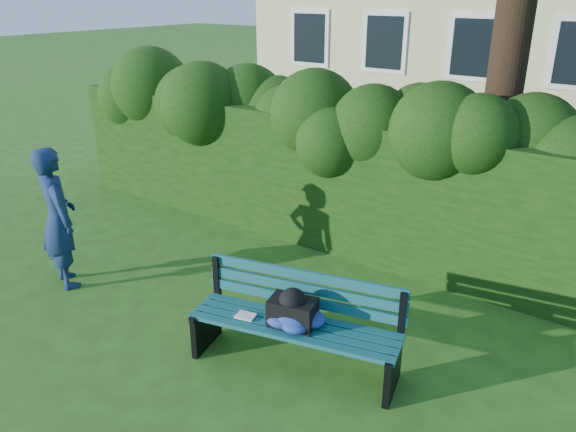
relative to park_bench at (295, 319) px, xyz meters
The scene contains 4 objects.
ground 1.15m from the park_bench, 149.62° to the left, with size 80.00×80.00×0.00m, color #31541B.
hedge 2.89m from the park_bench, 108.13° to the left, with size 10.00×1.00×1.80m.
park_bench is the anchor object (origin of this frame).
man_reading 3.21m from the park_bench, behind, with size 0.62×0.41×1.70m, color navy.
Camera 1 is at (3.44, -4.16, 3.34)m, focal length 35.00 mm.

